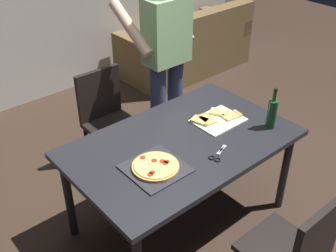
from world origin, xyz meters
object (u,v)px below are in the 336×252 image
at_px(pepperoni_pizza_on_tray, 156,167).
at_px(wine_bottle, 272,113).
at_px(person_serving_pizza, 166,56).
at_px(kitchen_scissors, 217,155).
at_px(couch, 187,49).
at_px(chair_near_camera, 295,249).
at_px(dining_table, 182,149).
at_px(chair_far_side, 107,115).

relative_size(pepperoni_pizza_on_tray, wine_bottle, 1.14).
height_order(person_serving_pizza, kitchen_scissors, person_serving_pizza).
bearing_deg(couch, wine_bottle, -119.63).
bearing_deg(wine_bottle, kitchen_scissors, 179.47).
height_order(person_serving_pizza, wine_bottle, person_serving_pizza).
bearing_deg(kitchen_scissors, person_serving_pizza, 67.38).
xyz_separation_m(couch, pepperoni_pizza_on_tray, (-2.24, -2.11, 0.46)).
bearing_deg(wine_bottle, person_serving_pizza, 96.38).
relative_size(chair_near_camera, wine_bottle, 2.85).
xyz_separation_m(dining_table, pepperoni_pizza_on_tray, (-0.33, -0.12, 0.09)).
xyz_separation_m(chair_far_side, person_serving_pizza, (0.49, -0.22, 0.49)).
distance_m(chair_near_camera, person_serving_pizza, 1.87).
bearing_deg(wine_bottle, chair_far_side, 115.72).
height_order(chair_far_side, kitchen_scissors, chair_far_side).
xyz_separation_m(chair_near_camera, couch, (1.90, 2.97, -0.21)).
bearing_deg(dining_table, chair_far_side, 90.00).
distance_m(dining_table, chair_far_side, 0.99).
height_order(couch, pepperoni_pizza_on_tray, couch).
distance_m(dining_table, couch, 2.77).
bearing_deg(dining_table, kitchen_scissors, -78.06).
bearing_deg(pepperoni_pizza_on_tray, dining_table, 19.88).
distance_m(chair_far_side, kitchen_scissors, 1.28).
distance_m(couch, wine_bottle, 2.67).
relative_size(couch, person_serving_pizza, 0.98).
bearing_deg(chair_near_camera, person_serving_pizza, 74.19).
height_order(chair_near_camera, chair_far_side, same).
xyz_separation_m(chair_near_camera, wine_bottle, (0.61, 0.69, 0.36)).
relative_size(person_serving_pizza, wine_bottle, 5.54).
relative_size(chair_near_camera, couch, 0.53).
bearing_deg(chair_far_side, chair_near_camera, -90.00).
bearing_deg(wine_bottle, dining_table, 154.92).
bearing_deg(kitchen_scissors, couch, 50.90).
xyz_separation_m(person_serving_pizza, wine_bottle, (0.12, -1.04, -0.13)).
distance_m(couch, pepperoni_pizza_on_tray, 3.11).
relative_size(dining_table, chair_far_side, 1.76).
xyz_separation_m(chair_near_camera, person_serving_pizza, (0.49, 1.74, 0.49)).
bearing_deg(chair_far_side, couch, 27.93).
bearing_deg(chair_far_side, person_serving_pizza, -24.11).
distance_m(chair_near_camera, couch, 3.53).
xyz_separation_m(wine_bottle, kitchen_scissors, (-0.55, 0.01, -0.11)).
xyz_separation_m(chair_far_side, kitchen_scissors, (0.06, -1.26, 0.24)).
bearing_deg(wine_bottle, chair_near_camera, -131.24).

